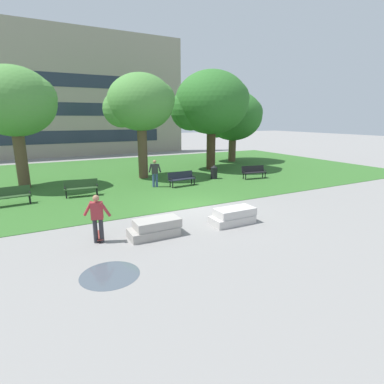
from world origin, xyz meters
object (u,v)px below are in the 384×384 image
(park_bench_far_left, at_px, (181,178))
(park_bench_far_right, at_px, (81,187))
(person_bystander_near_lawn, at_px, (155,172))
(park_bench_near_left, at_px, (254,171))
(concrete_block_center, at_px, (155,228))
(person_skateboarder, at_px, (97,216))
(skateboard, at_px, (100,236))
(trash_bin, at_px, (214,172))
(park_bench_near_right, at_px, (11,195))
(concrete_block_left, at_px, (233,216))

(park_bench_far_left, relative_size, park_bench_far_right, 1.00)
(person_bystander_near_lawn, bearing_deg, park_bench_near_left, -5.38)
(concrete_block_center, xyz_separation_m, park_bench_far_left, (4.49, 7.07, 0.23))
(concrete_block_center, height_order, person_skateboarder, person_skateboarder)
(concrete_block_center, distance_m, park_bench_far_left, 8.38)
(park_bench_far_right, bearing_deg, person_skateboarder, -93.43)
(park_bench_near_left, xyz_separation_m, park_bench_far_right, (-11.65, 0.50, 0.00))
(skateboard, relative_size, park_bench_near_left, 0.56)
(skateboard, relative_size, trash_bin, 1.08)
(park_bench_near_left, bearing_deg, skateboard, -152.96)
(skateboard, height_order, park_bench_far_right, park_bench_far_right)
(park_bench_near_right, bearing_deg, person_skateboarder, -66.41)
(park_bench_far_right, bearing_deg, concrete_block_center, -78.24)
(concrete_block_left, bearing_deg, park_bench_near_right, 138.43)
(park_bench_near_right, bearing_deg, trash_bin, 4.71)
(concrete_block_center, xyz_separation_m, concrete_block_left, (3.34, -0.20, 0.00))
(concrete_block_left, xyz_separation_m, trash_bin, (4.23, 8.32, 0.20))
(park_bench_near_right, height_order, trash_bin, trash_bin)
(concrete_block_center, xyz_separation_m, park_bench_near_right, (-4.88, 7.09, 0.23))
(park_bench_far_right, relative_size, person_bystander_near_lawn, 1.07)
(trash_bin, bearing_deg, person_bystander_near_lawn, -172.86)
(park_bench_far_left, xyz_separation_m, park_bench_far_right, (-6.02, 0.28, 0.00))
(skateboard, xyz_separation_m, park_bench_far_left, (6.36, 6.34, 0.45))
(park_bench_far_left, relative_size, person_bystander_near_lawn, 1.08)
(concrete_block_center, bearing_deg, concrete_block_left, -3.47)
(park_bench_near_left, height_order, park_bench_far_right, same)
(person_bystander_near_lawn, bearing_deg, concrete_block_left, -86.62)
(concrete_block_left, relative_size, trash_bin, 1.93)
(concrete_block_center, distance_m, park_bench_near_right, 8.61)
(park_bench_near_right, bearing_deg, person_bystander_near_lawn, 3.23)
(park_bench_near_right, height_order, park_bench_far_left, same)
(skateboard, xyz_separation_m, park_bench_near_left, (11.98, 6.12, 0.45))
(person_skateboarder, bearing_deg, park_bench_near_left, 28.23)
(park_bench_far_left, bearing_deg, park_bench_near_left, -2.30)
(park_bench_near_left, height_order, park_bench_near_right, same)
(skateboard, relative_size, park_bench_far_right, 0.56)
(park_bench_near_left, xyz_separation_m, park_bench_near_right, (-15.01, 0.24, 0.00))
(park_bench_near_left, distance_m, person_bystander_near_lawn, 7.29)
(concrete_block_left, xyz_separation_m, park_bench_near_left, (6.78, 7.05, 0.23))
(park_bench_far_right, distance_m, trash_bin, 9.13)
(skateboard, xyz_separation_m, trash_bin, (9.43, 7.39, 0.42))
(concrete_block_center, height_order, park_bench_far_left, park_bench_far_left)
(park_bench_near_left, bearing_deg, park_bench_far_right, 177.52)
(trash_bin, bearing_deg, park_bench_far_left, -161.28)
(concrete_block_center, bearing_deg, park_bench_far_right, 101.76)
(person_skateboarder, bearing_deg, park_bench_far_left, 46.15)
(concrete_block_center, relative_size, trash_bin, 1.95)
(concrete_block_center, height_order, person_bystander_near_lawn, person_bystander_near_lawn)
(concrete_block_center, relative_size, person_bystander_near_lawn, 1.10)
(park_bench_near_left, bearing_deg, concrete_block_left, -133.90)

